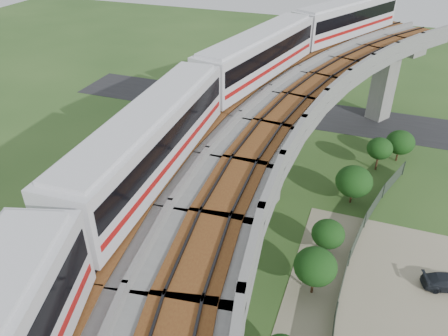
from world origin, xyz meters
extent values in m
plane|color=#2B4D1F|center=(0.00, 0.00, 0.00)|extent=(160.00, 160.00, 0.00)
cube|color=#232326|center=(0.00, 30.00, 0.01)|extent=(60.00, 8.00, 0.03)
cube|color=#99968E|center=(9.12, 31.80, 4.20)|extent=(2.86, 2.93, 8.40)
cube|color=#99968E|center=(9.12, 31.80, 9.00)|extent=(7.21, 5.74, 1.20)
cube|color=#99968E|center=(0.91, 10.42, 4.20)|extent=(2.35, 2.51, 8.40)
cube|color=#99968E|center=(0.91, 10.42, 9.00)|extent=(7.31, 3.58, 1.20)
cube|color=#99968E|center=(0.91, -10.42, 9.00)|extent=(7.31, 3.58, 1.20)
cube|color=gray|center=(6.19, 26.54, 10.00)|extent=(16.42, 20.91, 0.80)
cube|color=gray|center=(2.33, 28.44, 10.90)|extent=(8.66, 17.08, 1.00)
cube|color=gray|center=(10.04, 24.64, 10.90)|extent=(8.66, 17.08, 1.00)
cube|color=brown|center=(4.21, 27.51, 10.46)|extent=(10.68, 18.08, 0.12)
cube|color=black|center=(4.21, 27.51, 10.58)|extent=(9.69, 17.59, 0.12)
cube|color=brown|center=(8.16, 25.56, 10.46)|extent=(10.68, 18.08, 0.12)
cube|color=black|center=(8.16, 25.56, 10.58)|extent=(9.69, 17.59, 0.12)
cube|color=gray|center=(0.70, 9.13, 10.00)|extent=(11.77, 20.03, 0.80)
cube|color=gray|center=(-3.55, 9.78, 10.90)|extent=(3.22, 18.71, 1.00)
cube|color=gray|center=(4.95, 8.47, 10.90)|extent=(3.22, 18.71, 1.00)
cube|color=brown|center=(-1.48, 9.46, 10.46)|extent=(5.44, 19.05, 0.12)
cube|color=black|center=(-1.48, 9.46, 10.58)|extent=(4.35, 18.88, 0.12)
cube|color=brown|center=(2.87, 8.79, 10.46)|extent=(5.44, 19.05, 0.12)
cube|color=black|center=(2.87, 8.79, 10.58)|extent=(4.35, 18.88, 0.12)
cube|color=gray|center=(0.70, -9.13, 10.00)|extent=(11.77, 20.03, 0.80)
cube|color=gray|center=(-3.55, -9.78, 10.90)|extent=(3.22, 18.71, 1.00)
cube|color=gray|center=(4.95, -8.47, 10.90)|extent=(3.22, 18.71, 1.00)
cube|color=brown|center=(-1.48, -9.46, 10.46)|extent=(5.44, 19.05, 0.12)
cube|color=black|center=(-1.48, -9.46, 10.58)|extent=(4.35, 18.88, 0.12)
cube|color=brown|center=(2.87, -8.79, 10.46)|extent=(5.44, 19.05, 0.12)
cube|color=black|center=(2.87, -8.79, 10.58)|extent=(4.35, 18.88, 0.12)
cube|color=silver|center=(-2.14, -2.65, 12.24)|extent=(3.34, 15.10, 3.20)
cube|color=silver|center=(-2.14, -2.65, 13.94)|extent=(2.77, 14.33, 0.22)
cube|color=black|center=(-2.14, -2.65, 12.69)|extent=(3.37, 14.50, 1.15)
cube|color=#B51212|center=(-2.14, -2.65, 11.49)|extent=(3.37, 14.50, 0.30)
cube|color=black|center=(-2.14, -2.65, 10.78)|extent=(2.44, 12.82, 0.28)
cube|color=silver|center=(-0.86, 12.86, 12.24)|extent=(5.74, 15.23, 3.20)
cube|color=silver|center=(-0.86, 12.86, 13.94)|extent=(5.06, 14.39, 0.22)
cube|color=black|center=(-0.86, 12.86, 12.69)|extent=(5.68, 14.66, 1.15)
cube|color=#B51212|center=(-0.86, 12.86, 11.49)|extent=(5.68, 14.66, 0.30)
cube|color=black|center=(-0.86, 12.86, 10.78)|extent=(4.49, 12.87, 0.28)
cube|color=silver|center=(4.24, 27.56, 12.24)|extent=(9.07, 14.64, 3.20)
cube|color=silver|center=(4.24, 27.56, 13.94)|extent=(8.25, 13.73, 0.22)
cube|color=black|center=(4.24, 27.56, 12.69)|extent=(8.85, 14.13, 1.15)
cube|color=#B51212|center=(4.24, 27.56, 11.49)|extent=(8.85, 14.13, 0.30)
cube|color=black|center=(4.24, 27.56, 10.78)|extent=(7.35, 12.27, 0.28)
cylinder|color=#2D382D|center=(12.25, 19.29, 0.75)|extent=(0.08, 0.08, 1.50)
cube|color=#2D382D|center=(11.38, 16.98, 0.75)|extent=(1.69, 4.77, 1.40)
cylinder|color=#2D382D|center=(10.62, 14.63, 0.75)|extent=(0.08, 0.08, 1.50)
cube|color=#2D382D|center=(9.98, 12.24, 0.75)|extent=(1.23, 4.91, 1.40)
cylinder|color=#2D382D|center=(9.45, 9.83, 0.75)|extent=(0.08, 0.08, 1.50)
cube|color=#2D382D|center=(9.03, 7.39, 0.75)|extent=(0.75, 4.99, 1.40)
cylinder|color=#2D382D|center=(8.74, 4.94, 0.75)|extent=(0.08, 0.08, 1.50)
cube|color=#2D382D|center=(8.56, 2.47, 0.75)|extent=(0.27, 5.04, 1.40)
cylinder|color=#2D382D|center=(8.50, 0.00, 0.75)|extent=(0.08, 0.08, 1.50)
cylinder|color=#382314|center=(11.59, 21.90, 0.63)|extent=(0.18, 0.18, 1.27)
ellipsoid|color=#173511|center=(11.59, 21.90, 2.10)|extent=(2.79, 2.79, 2.37)
cylinder|color=#382314|center=(9.73, 19.42, 0.82)|extent=(0.18, 0.18, 1.64)
ellipsoid|color=#173511|center=(9.73, 19.42, 2.37)|extent=(2.43, 2.43, 2.07)
cylinder|color=#382314|center=(8.00, 13.02, 0.63)|extent=(0.18, 0.18, 1.26)
ellipsoid|color=#173511|center=(8.00, 13.02, 2.20)|extent=(3.14, 3.14, 2.67)
cylinder|color=#382314|center=(6.94, 5.79, 0.57)|extent=(0.18, 0.18, 1.15)
ellipsoid|color=#173511|center=(6.94, 5.79, 1.88)|extent=(2.44, 2.44, 2.08)
cylinder|color=#382314|center=(6.69, 1.59, 0.79)|extent=(0.18, 0.18, 1.58)
ellipsoid|color=#173511|center=(6.69, 1.59, 2.44)|extent=(2.84, 2.84, 2.42)
camera|label=1|loc=(8.17, -19.83, 22.90)|focal=35.00mm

